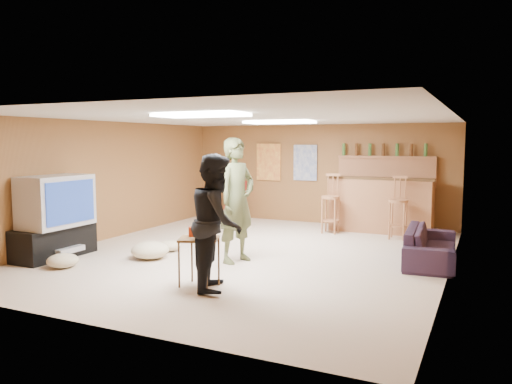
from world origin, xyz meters
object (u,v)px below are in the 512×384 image
at_px(bar_counter, 381,205).
at_px(sofa, 431,245).
at_px(tv_body, 56,201).
at_px(person_olive, 237,200).
at_px(person_black, 217,222).
at_px(tray_table, 199,262).

xyz_separation_m(bar_counter, sofa, (1.20, -2.26, -0.29)).
bearing_deg(sofa, tv_body, 108.64).
relative_size(person_olive, sofa, 1.05).
bearing_deg(tv_body, sofa, 22.24).
bearing_deg(person_olive, bar_counter, -6.85).
height_order(bar_counter, person_black, person_black).
bearing_deg(person_olive, person_black, -146.75).
height_order(tv_body, tray_table, tv_body).
height_order(person_black, sofa, person_black).
bearing_deg(sofa, bar_counter, 24.34).
distance_m(bar_counter, person_olive, 3.80).
bearing_deg(bar_counter, person_olive, -113.06).
bearing_deg(person_black, sofa, -64.97).
bearing_deg(tray_table, bar_counter, 74.86).
height_order(person_olive, tray_table, person_olive).
xyz_separation_m(sofa, tray_table, (-2.51, -2.59, 0.05)).
xyz_separation_m(tv_body, sofa, (5.35, 2.19, -0.64)).
relative_size(tv_body, bar_counter, 0.55).
bearing_deg(person_black, tray_table, 73.66).
bearing_deg(tv_body, bar_counter, 47.00).
xyz_separation_m(bar_counter, person_black, (-1.07, -4.82, 0.29)).
height_order(bar_counter, person_olive, person_olive).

